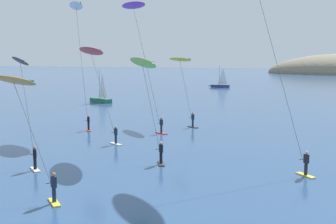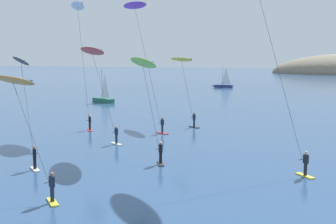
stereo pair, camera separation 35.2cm
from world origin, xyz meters
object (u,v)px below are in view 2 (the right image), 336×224
sailboat_far (222,85)px  kitesurfer_white (79,16)px  kitesurfer_black (22,70)px  kitesurfer_red (93,56)px  kitesurfer_lime (144,68)px  kitesurfer_orange (15,88)px  kitesurfer_purple (137,17)px  kitesurfer_yellow (183,65)px  kitesurfer_pink (261,2)px  sailboat_near (102,99)px

sailboat_far → kitesurfer_white: kitesurfer_white is taller
kitesurfer_black → kitesurfer_red: kitesurfer_red is taller
kitesurfer_lime → kitesurfer_orange: bearing=-108.6°
kitesurfer_purple → kitesurfer_black: bearing=-100.7°
kitesurfer_red → sailboat_far: bearing=92.5°
kitesurfer_purple → kitesurfer_lime: bearing=-63.4°
kitesurfer_black → kitesurfer_lime: 9.59m
kitesurfer_orange → kitesurfer_lime: 11.59m
sailboat_far → kitesurfer_orange: bearing=-85.2°
kitesurfer_lime → kitesurfer_purple: 13.60m
kitesurfer_yellow → kitesurfer_lime: kitesurfer_lime is taller
kitesurfer_white → kitesurfer_pink: (21.75, -9.67, -0.60)m
kitesurfer_orange → sailboat_far: bearing=94.8°
kitesurfer_red → kitesurfer_yellow: bearing=58.2°
sailboat_near → kitesurfer_orange: (18.84, -44.29, 5.37)m
kitesurfer_purple → kitesurfer_pink: kitesurfer_purple is taller
kitesurfer_orange → kitesurfer_purple: size_ratio=0.57×
sailboat_far → kitesurfer_red: size_ratio=0.66×
kitesurfer_yellow → kitesurfer_purple: kitesurfer_purple is taller
kitesurfer_black → sailboat_near: bearing=110.3°
kitesurfer_orange → kitesurfer_black: 8.26m
kitesurfer_orange → kitesurfer_lime: bearing=71.4°
kitesurfer_yellow → kitesurfer_orange: kitesurfer_yellow is taller
kitesurfer_yellow → kitesurfer_red: kitesurfer_red is taller
sailboat_far → kitesurfer_lime: kitesurfer_lime is taller
sailboat_far → kitesurfer_pink: bearing=-75.1°
kitesurfer_purple → kitesurfer_white: bearing=-174.2°
kitesurfer_lime → sailboat_near: bearing=124.0°
sailboat_near → kitesurfer_white: 27.57m
sailboat_far → kitesurfer_white: bearing=-91.4°
kitesurfer_red → kitesurfer_pink: kitesurfer_pink is taller
kitesurfer_lime → kitesurfer_pink: size_ratio=0.61×
sailboat_far → kitesurfer_orange: 87.84m
sailboat_near → kitesurfer_red: 32.34m
kitesurfer_black → kitesurfer_pink: kitesurfer_pink is taller
kitesurfer_yellow → kitesurfer_red: (-6.10, -9.83, 1.03)m
kitesurfer_black → kitesurfer_red: 9.88m
kitesurfer_orange → kitesurfer_yellow: bearing=85.7°
kitesurfer_red → kitesurfer_pink: 18.06m
sailboat_near → kitesurfer_white: size_ratio=0.40×
kitesurfer_yellow → kitesurfer_lime: bearing=-83.6°
kitesurfer_orange → kitesurfer_white: bearing=112.5°
kitesurfer_orange → kitesurfer_white: (-8.89, 21.46, 6.47)m
kitesurfer_red → kitesurfer_orange: bearing=-75.8°
kitesurfer_black → kitesurfer_pink: (17.73, 5.17, 5.02)m
kitesurfer_yellow → kitesurfer_black: 20.78m
kitesurfer_purple → kitesurfer_yellow: bearing=46.3°
kitesurfer_yellow → kitesurfer_white: (-10.85, -4.78, 5.57)m
kitesurfer_lime → kitesurfer_white: 17.30m
kitesurfer_purple → kitesurfer_pink: 18.07m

